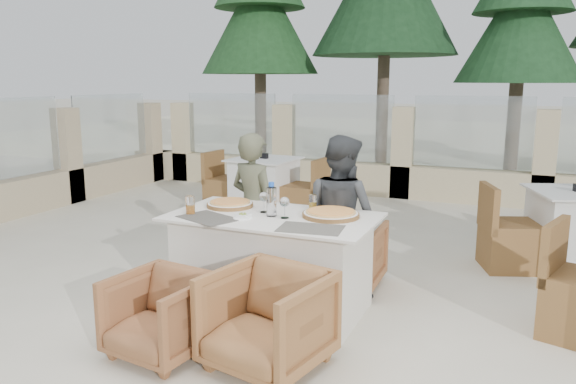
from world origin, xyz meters
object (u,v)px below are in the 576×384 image
at_px(diner_right, 340,217).
at_px(armchair_near_right, 267,320).
at_px(pizza_right, 331,213).
at_px(armchair_far_left, 261,244).
at_px(dining_table, 273,263).
at_px(diner_left, 254,209).
at_px(wine_glass_near, 285,206).
at_px(armchair_near_left, 161,315).
at_px(wine_glass_centre, 264,201).
at_px(bg_table_a, 264,187).
at_px(bg_table_b, 575,231).
at_px(water_bottle, 271,199).
at_px(beer_glass_left, 190,205).
at_px(armchair_far_right, 346,254).
at_px(beer_glass_right, 313,202).
at_px(pizza_left, 230,204).
at_px(olive_dish, 243,216).

bearing_deg(diner_right, armchair_near_right, 109.58).
relative_size(pizza_right, armchair_far_left, 0.63).
height_order(dining_table, diner_left, diner_left).
height_order(dining_table, wine_glass_near, wine_glass_near).
bearing_deg(dining_table, armchair_near_left, -110.35).
distance_m(wine_glass_centre, armchair_far_left, 0.84).
xyz_separation_m(dining_table, bg_table_a, (-1.45, 2.87, 0.00)).
xyz_separation_m(dining_table, bg_table_b, (2.25, 2.01, 0.00)).
xyz_separation_m(dining_table, water_bottle, (0.00, -0.02, 0.52)).
bearing_deg(beer_glass_left, armchair_near_left, -72.25).
bearing_deg(diner_right, armchair_far_right, -66.90).
bearing_deg(armchair_far_right, diner_right, 90.97).
relative_size(wine_glass_centre, beer_glass_right, 1.48).
xyz_separation_m(beer_glass_left, armchair_far_right, (0.99, 0.95, -0.55)).
height_order(pizza_left, diner_right, diner_right).
xyz_separation_m(wine_glass_near, beer_glass_left, (-0.73, -0.17, -0.02)).
bearing_deg(beer_glass_left, wine_glass_near, 12.83).
bearing_deg(wine_glass_near, armchair_far_left, 128.67).
relative_size(dining_table, armchair_far_left, 2.29).
bearing_deg(armchair_far_left, dining_table, 107.76).
bearing_deg(diner_right, wine_glass_centre, 63.20).
bearing_deg(olive_dish, water_bottle, 43.75).
xyz_separation_m(armchair_far_right, bg_table_b, (1.88, 1.27, 0.10)).
distance_m(olive_dish, armchair_near_right, 0.97).
distance_m(dining_table, diner_right, 0.70).
relative_size(pizza_left, armchair_far_right, 0.60).
xyz_separation_m(wine_glass_centre, armchair_near_left, (-0.26, -1.05, -0.58)).
bearing_deg(bg_table_a, armchair_near_right, -60.28).
bearing_deg(beer_glass_left, pizza_right, 18.36).
bearing_deg(wine_glass_near, water_bottle, 169.51).
bearing_deg(bg_table_a, wine_glass_near, -57.81).
relative_size(beer_glass_right, armchair_far_left, 0.18).
height_order(wine_glass_centre, diner_left, diner_left).
height_order(armchair_far_left, armchair_near_left, armchair_far_left).
bearing_deg(pizza_right, bg_table_a, 124.44).
xyz_separation_m(wine_glass_near, armchair_near_right, (0.23, -0.81, -0.54)).
bearing_deg(diner_left, water_bottle, 144.83).
bearing_deg(wine_glass_centre, beer_glass_left, -151.41).
xyz_separation_m(pizza_left, olive_dish, (0.29, -0.32, -0.00)).
bearing_deg(wine_glass_near, wine_glass_centre, 154.19).
bearing_deg(olive_dish, diner_left, 110.21).
bearing_deg(armchair_near_right, dining_table, 124.45).
distance_m(armchair_far_right, armchair_near_right, 1.59).
xyz_separation_m(armchair_far_right, armchair_near_right, (-0.02, -1.59, 0.03)).
xyz_separation_m(pizza_left, diner_left, (0.03, 0.37, -0.12)).
xyz_separation_m(water_bottle, wine_glass_centre, (-0.11, 0.09, -0.04)).
bearing_deg(diner_left, wine_glass_centre, 141.73).
xyz_separation_m(pizza_right, armchair_far_left, (-0.84, 0.49, -0.48)).
height_order(armchair_near_left, diner_left, diner_left).
distance_m(beer_glass_right, diner_left, 0.69).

